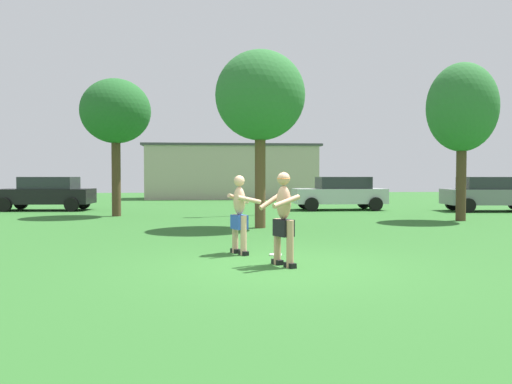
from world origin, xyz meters
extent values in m
plane|color=#2D6628|center=(0.00, 0.00, 0.00)|extent=(80.00, 80.00, 0.00)
cube|color=black|center=(0.20, -0.17, 0.04)|extent=(0.21, 0.28, 0.09)
cylinder|color=tan|center=(0.20, -0.17, 0.42)|extent=(0.13, 0.13, 0.85)
cube|color=black|center=(0.02, 0.20, 0.04)|extent=(0.21, 0.28, 0.09)
cylinder|color=tan|center=(0.02, 0.20, 0.42)|extent=(0.13, 0.13, 0.85)
cube|color=black|center=(0.11, 0.02, 0.70)|extent=(0.38, 0.44, 0.31)
ellipsoid|color=tan|center=(0.11, 0.02, 1.16)|extent=(0.35, 0.41, 0.61)
cylinder|color=tan|center=(0.13, -0.24, 1.19)|extent=(0.55, 0.38, 0.24)
cylinder|color=tan|center=(-0.08, 0.18, 1.19)|extent=(0.53, 0.35, 0.35)
sphere|color=tan|center=(0.11, 0.02, 1.59)|extent=(0.23, 0.23, 0.23)
cone|color=orange|center=(0.11, 0.02, 1.65)|extent=(0.33, 0.33, 0.13)
cube|color=black|center=(-0.69, 1.65, 0.04)|extent=(0.21, 0.28, 0.09)
cylinder|color=#E0AD89|center=(-0.69, 1.65, 0.41)|extent=(0.13, 0.13, 0.82)
cube|color=black|center=(-0.53, 1.33, 0.04)|extent=(0.21, 0.28, 0.09)
cylinder|color=#E0AD89|center=(-0.53, 1.33, 0.41)|extent=(0.13, 0.13, 0.82)
cube|color=blue|center=(-0.61, 1.49, 0.67)|extent=(0.37, 0.42, 0.30)
ellipsoid|color=#E0AD89|center=(-0.61, 1.49, 1.12)|extent=(0.34, 0.40, 0.59)
cylinder|color=#E0AD89|center=(-0.62, 1.74, 1.15)|extent=(0.49, 0.43, 0.25)
cylinder|color=#E0AD89|center=(-0.42, 1.33, 1.15)|extent=(0.54, 0.35, 0.20)
sphere|color=#E0AD89|center=(-0.61, 1.49, 1.53)|extent=(0.23, 0.23, 0.23)
cylinder|color=white|center=(0.13, 1.27, 0.01)|extent=(0.26, 0.26, 0.03)
cube|color=black|center=(-9.00, 15.61, 0.67)|extent=(4.38, 2.00, 0.70)
cube|color=#282D33|center=(-8.80, 15.60, 1.30)|extent=(2.48, 1.70, 0.56)
cylinder|color=black|center=(-10.55, 14.78, 0.32)|extent=(0.65, 0.25, 0.64)
cylinder|color=black|center=(-10.46, 16.58, 0.32)|extent=(0.65, 0.25, 0.64)
cylinder|color=black|center=(-7.54, 14.64, 0.32)|extent=(0.65, 0.25, 0.64)
cylinder|color=black|center=(-7.45, 16.44, 0.32)|extent=(0.65, 0.25, 0.64)
cube|color=slate|center=(11.67, 13.19, 0.67)|extent=(4.44, 2.16, 0.70)
cube|color=#282D33|center=(11.47, 13.21, 1.30)|extent=(2.54, 1.79, 0.56)
cylinder|color=black|center=(10.25, 14.22, 0.32)|extent=(0.66, 0.27, 0.64)
cylinder|color=black|center=(10.10, 12.42, 0.32)|extent=(0.66, 0.27, 0.64)
cube|color=silver|center=(4.87, 14.74, 0.67)|extent=(4.31, 1.81, 0.70)
cube|color=#282D33|center=(5.07, 14.75, 1.30)|extent=(2.41, 1.59, 0.56)
cylinder|color=black|center=(3.37, 13.84, 0.32)|extent=(0.64, 0.22, 0.64)
cylinder|color=black|center=(3.36, 15.64, 0.32)|extent=(0.64, 0.22, 0.64)
cylinder|color=black|center=(6.38, 13.85, 0.32)|extent=(0.64, 0.22, 0.64)
cylinder|color=black|center=(6.37, 15.65, 0.32)|extent=(0.64, 0.22, 0.64)
cylinder|color=black|center=(0.79, 11.83, 2.85)|extent=(0.12, 0.12, 5.69)
cube|color=#333338|center=(0.79, 11.83, 5.84)|extent=(0.60, 0.24, 0.20)
cube|color=#B2A893|center=(0.25, 27.42, 1.84)|extent=(11.85, 4.28, 3.68)
cube|color=#3F3F44|center=(0.25, 27.42, 3.76)|extent=(12.32, 4.45, 0.16)
cylinder|color=brown|center=(0.33, 6.79, 1.58)|extent=(0.34, 0.34, 3.17)
ellipsoid|color=#2D7033|center=(0.33, 6.79, 4.15)|extent=(2.81, 2.81, 2.81)
cylinder|color=#4C3823|center=(7.84, 8.64, 1.50)|extent=(0.35, 0.35, 2.99)
ellipsoid|color=#2D7033|center=(7.84, 8.64, 4.12)|extent=(2.51, 2.51, 3.20)
cylinder|color=#4C3823|center=(-5.03, 11.86, 1.67)|extent=(0.36, 0.36, 3.33)
ellipsoid|color=#236028|center=(-5.03, 11.86, 4.24)|extent=(2.80, 2.80, 2.59)
camera|label=1|loc=(-1.18, -9.10, 1.65)|focal=35.73mm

